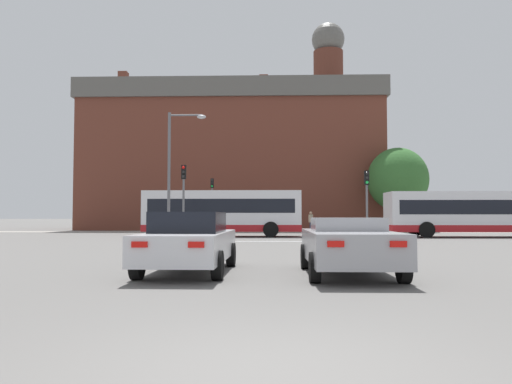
{
  "coord_description": "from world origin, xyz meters",
  "views": [
    {
      "loc": [
        0.01,
        -4.52,
        1.39
      ],
      "look_at": [
        -0.86,
        25.44,
        2.8
      ],
      "focal_mm": 35.0,
      "sensor_mm": 36.0,
      "label": 1
    }
  ],
  "objects_px": {
    "car_saloon_left": "(190,241)",
    "traffic_light_far_left": "(212,196)",
    "street_lamp_junction": "(176,162)",
    "pedestrian_waiting": "(311,220)",
    "bus_crossing_lead": "(223,212)",
    "traffic_light_near_left": "(184,190)",
    "traffic_light_near_right": "(367,193)",
    "bus_crossing_trailing": "(474,213)",
    "car_roadster_right": "(348,245)"
  },
  "relations": [
    {
      "from": "car_saloon_left",
      "to": "traffic_light_far_left",
      "type": "height_order",
      "value": "traffic_light_far_left"
    },
    {
      "from": "street_lamp_junction",
      "to": "pedestrian_waiting",
      "type": "relative_size",
      "value": 4.12
    },
    {
      "from": "bus_crossing_lead",
      "to": "traffic_light_near_left",
      "type": "distance_m",
      "value": 5.67
    },
    {
      "from": "traffic_light_near_right",
      "to": "street_lamp_junction",
      "type": "distance_m",
      "value": 10.76
    },
    {
      "from": "bus_crossing_trailing",
      "to": "street_lamp_junction",
      "type": "relative_size",
      "value": 1.58
    },
    {
      "from": "car_roadster_right",
      "to": "street_lamp_junction",
      "type": "xyz_separation_m",
      "value": [
        -7.03,
        15.34,
        3.62
      ]
    },
    {
      "from": "traffic_light_near_right",
      "to": "street_lamp_junction",
      "type": "height_order",
      "value": "street_lamp_junction"
    },
    {
      "from": "bus_crossing_lead",
      "to": "traffic_light_near_left",
      "type": "height_order",
      "value": "traffic_light_near_left"
    },
    {
      "from": "car_saloon_left",
      "to": "bus_crossing_trailing",
      "type": "distance_m",
      "value": 25.46
    },
    {
      "from": "bus_crossing_trailing",
      "to": "traffic_light_near_right",
      "type": "xyz_separation_m",
      "value": [
        -7.81,
        -4.68,
        1.08
      ]
    },
    {
      "from": "traffic_light_near_right",
      "to": "traffic_light_far_left",
      "type": "bearing_deg",
      "value": 127.6
    },
    {
      "from": "car_saloon_left",
      "to": "bus_crossing_lead",
      "type": "height_order",
      "value": "bus_crossing_lead"
    },
    {
      "from": "car_roadster_right",
      "to": "bus_crossing_trailing",
      "type": "xyz_separation_m",
      "value": [
        11.37,
        20.88,
        0.85
      ]
    },
    {
      "from": "car_saloon_left",
      "to": "bus_crossing_trailing",
      "type": "bearing_deg",
      "value": 54.44
    },
    {
      "from": "car_saloon_left",
      "to": "street_lamp_junction",
      "type": "xyz_separation_m",
      "value": [
        -3.22,
        14.89,
        3.57
      ]
    },
    {
      "from": "bus_crossing_trailing",
      "to": "traffic_light_near_right",
      "type": "height_order",
      "value": "traffic_light_near_right"
    },
    {
      "from": "bus_crossing_lead",
      "to": "bus_crossing_trailing",
      "type": "distance_m",
      "value": 16.37
    },
    {
      "from": "car_saloon_left",
      "to": "traffic_light_near_right",
      "type": "xyz_separation_m",
      "value": [
        7.37,
        15.75,
        1.88
      ]
    },
    {
      "from": "traffic_light_near_right",
      "to": "street_lamp_junction",
      "type": "bearing_deg",
      "value": -175.37
    },
    {
      "from": "bus_crossing_trailing",
      "to": "traffic_light_far_left",
      "type": "relative_size",
      "value": 2.5
    },
    {
      "from": "car_roadster_right",
      "to": "traffic_light_far_left",
      "type": "relative_size",
      "value": 1.0
    },
    {
      "from": "pedestrian_waiting",
      "to": "street_lamp_junction",
      "type": "bearing_deg",
      "value": 179.21
    },
    {
      "from": "bus_crossing_lead",
      "to": "street_lamp_junction",
      "type": "height_order",
      "value": "street_lamp_junction"
    },
    {
      "from": "traffic_light_near_right",
      "to": "traffic_light_near_left",
      "type": "relative_size",
      "value": 0.92
    },
    {
      "from": "traffic_light_near_left",
      "to": "car_roadster_right",
      "type": "bearing_deg",
      "value": -67.26
    },
    {
      "from": "car_roadster_right",
      "to": "bus_crossing_lead",
      "type": "bearing_deg",
      "value": 103.21
    },
    {
      "from": "car_saloon_left",
      "to": "street_lamp_junction",
      "type": "bearing_deg",
      "value": 103.25
    },
    {
      "from": "car_roadster_right",
      "to": "bus_crossing_trailing",
      "type": "distance_m",
      "value": 23.79
    },
    {
      "from": "car_saloon_left",
      "to": "traffic_light_far_left",
      "type": "distance_m",
      "value": 29.27
    },
    {
      "from": "car_saloon_left",
      "to": "traffic_light_near_right",
      "type": "bearing_deg",
      "value": 65.97
    },
    {
      "from": "traffic_light_near_left",
      "to": "traffic_light_far_left",
      "type": "relative_size",
      "value": 0.94
    },
    {
      "from": "car_saloon_left",
      "to": "bus_crossing_lead",
      "type": "bearing_deg",
      "value": 94.32
    },
    {
      "from": "traffic_light_far_left",
      "to": "car_roadster_right",
      "type": "bearing_deg",
      "value": -77.25
    },
    {
      "from": "car_saloon_left",
      "to": "traffic_light_far_left",
      "type": "relative_size",
      "value": 1.08
    },
    {
      "from": "traffic_light_near_right",
      "to": "pedestrian_waiting",
      "type": "distance_m",
      "value": 13.65
    },
    {
      "from": "car_roadster_right",
      "to": "street_lamp_junction",
      "type": "distance_m",
      "value": 17.26
    },
    {
      "from": "car_saloon_left",
      "to": "street_lamp_junction",
      "type": "relative_size",
      "value": 0.68
    },
    {
      "from": "car_saloon_left",
      "to": "pedestrian_waiting",
      "type": "xyz_separation_m",
      "value": [
        5.31,
        29.15,
        0.25
      ]
    },
    {
      "from": "pedestrian_waiting",
      "to": "car_saloon_left",
      "type": "bearing_deg",
      "value": -160.2
    },
    {
      "from": "bus_crossing_trailing",
      "to": "traffic_light_far_left",
      "type": "height_order",
      "value": "traffic_light_far_left"
    },
    {
      "from": "traffic_light_far_left",
      "to": "car_saloon_left",
      "type": "bearing_deg",
      "value": -84.36
    },
    {
      "from": "bus_crossing_lead",
      "to": "street_lamp_junction",
      "type": "relative_size",
      "value": 1.46
    },
    {
      "from": "car_roadster_right",
      "to": "traffic_light_far_left",
      "type": "bearing_deg",
      "value": 102.72
    },
    {
      "from": "bus_crossing_lead",
      "to": "pedestrian_waiting",
      "type": "xyz_separation_m",
      "value": [
        6.5,
        8.37,
        -0.6
      ]
    },
    {
      "from": "traffic_light_near_right",
      "to": "traffic_light_far_left",
      "type": "height_order",
      "value": "traffic_light_far_left"
    },
    {
      "from": "car_saloon_left",
      "to": "traffic_light_near_right",
      "type": "relative_size",
      "value": 1.24
    },
    {
      "from": "bus_crossing_lead",
      "to": "traffic_light_far_left",
      "type": "relative_size",
      "value": 2.31
    },
    {
      "from": "car_roadster_right",
      "to": "pedestrian_waiting",
      "type": "distance_m",
      "value": 29.64
    },
    {
      "from": "bus_crossing_lead",
      "to": "street_lamp_junction",
      "type": "bearing_deg",
      "value": -19.06
    },
    {
      "from": "car_saloon_left",
      "to": "traffic_light_near_left",
      "type": "relative_size",
      "value": 1.15
    }
  ]
}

